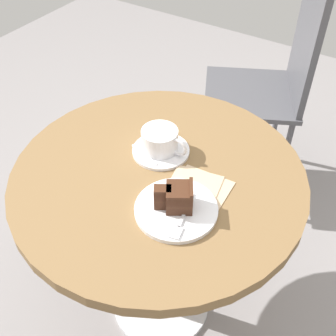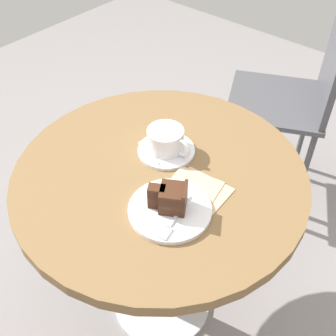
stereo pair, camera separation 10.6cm
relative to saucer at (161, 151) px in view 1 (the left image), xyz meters
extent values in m
cube|color=gray|center=(0.04, -0.07, -0.69)|extent=(4.40, 4.40, 0.01)
cylinder|color=brown|center=(0.04, -0.07, -0.02)|extent=(0.78, 0.78, 0.03)
cylinder|color=silver|center=(0.04, -0.07, -0.35)|extent=(0.07, 0.07, 0.63)
cylinder|color=silver|center=(0.04, -0.07, -0.68)|extent=(0.35, 0.35, 0.02)
cylinder|color=white|center=(0.00, 0.00, 0.00)|extent=(0.16, 0.16, 0.01)
cylinder|color=white|center=(0.00, 0.00, 0.04)|extent=(0.10, 0.10, 0.06)
cylinder|color=beige|center=(0.00, 0.00, 0.07)|extent=(0.09, 0.09, 0.00)
torus|color=white|center=(0.05, 0.00, 0.04)|extent=(0.05, 0.01, 0.05)
cube|color=silver|center=(-0.02, -0.04, 0.01)|extent=(0.09, 0.04, 0.00)
ellipsoid|color=silver|center=(-0.07, -0.03, 0.01)|extent=(0.02, 0.02, 0.00)
cylinder|color=white|center=(0.15, -0.16, 0.00)|extent=(0.20, 0.20, 0.01)
cube|color=#422619|center=(0.15, -0.15, 0.02)|extent=(0.08, 0.08, 0.02)
cube|color=#422619|center=(0.12, -0.17, 0.02)|extent=(0.05, 0.04, 0.02)
cube|color=#422314|center=(0.15, -0.15, 0.03)|extent=(0.08, 0.08, 0.01)
cube|color=#422314|center=(0.12, -0.17, 0.03)|extent=(0.05, 0.04, 0.01)
cube|color=#422619|center=(0.15, -0.15, 0.05)|extent=(0.08, 0.08, 0.02)
cube|color=#422619|center=(0.12, -0.17, 0.05)|extent=(0.05, 0.04, 0.02)
cube|color=#422314|center=(0.15, -0.15, 0.07)|extent=(0.08, 0.08, 0.01)
cube|color=#422314|center=(0.12, -0.17, 0.07)|extent=(0.05, 0.04, 0.01)
cube|color=#422314|center=(0.18, -0.14, 0.04)|extent=(0.04, 0.06, 0.07)
cube|color=silver|center=(0.17, -0.16, 0.01)|extent=(0.03, 0.11, 0.00)
cube|color=silver|center=(0.19, -0.23, 0.01)|extent=(0.03, 0.04, 0.00)
cube|color=tan|center=(0.16, -0.08, 0.00)|extent=(0.15, 0.15, 0.00)
cube|color=tan|center=(0.14, -0.08, 0.00)|extent=(0.15, 0.15, 0.00)
cylinder|color=#4C4C51|center=(-0.24, 0.79, -0.46)|extent=(0.02, 0.02, 0.46)
cylinder|color=#4C4C51|center=(-0.10, 0.50, -0.46)|extent=(0.02, 0.02, 0.46)
cylinder|color=#4C4C51|center=(0.05, 0.93, -0.46)|extent=(0.02, 0.02, 0.46)
cylinder|color=#4C4C51|center=(0.19, 0.65, -0.46)|extent=(0.02, 0.02, 0.46)
cube|color=#4C4C51|center=(-0.02, 0.72, -0.22)|extent=(0.51, 0.51, 0.02)
cube|color=#4C4C51|center=(0.13, 0.80, 0.02)|extent=(0.18, 0.33, 0.46)
camera|label=1|loc=(0.49, -0.73, 0.76)|focal=45.00mm
camera|label=2|loc=(0.57, -0.67, 0.76)|focal=45.00mm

